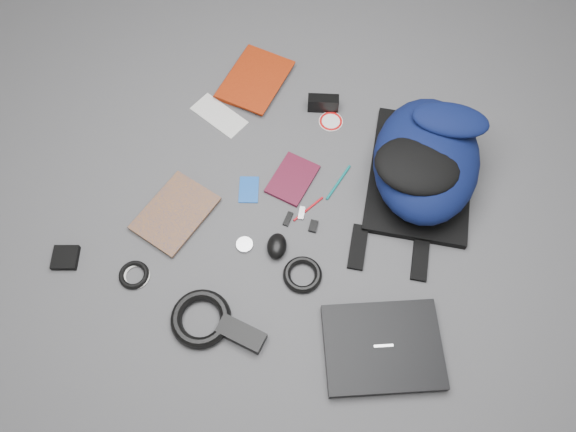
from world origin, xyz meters
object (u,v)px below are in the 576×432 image
at_px(power_brick, 241,334).
at_px(pouch, 65,258).
at_px(mouse, 277,246).
at_px(compact_camera, 323,103).
at_px(laptop, 383,347).
at_px(backpack, 426,159).
at_px(textbook_red, 231,71).
at_px(comic_book, 153,199).
at_px(dvd_case, 293,179).

relative_size(power_brick, pouch, 1.81).
distance_m(mouse, power_brick, 0.29).
height_order(compact_camera, power_brick, compact_camera).
relative_size(laptop, pouch, 4.29).
height_order(laptop, power_brick, power_brick).
bearing_deg(power_brick, mouse, 96.07).
bearing_deg(pouch, power_brick, 0.70).
bearing_deg(backpack, textbook_red, 156.62).
bearing_deg(textbook_red, compact_camera, 0.12).
height_order(compact_camera, pouch, compact_camera).
distance_m(laptop, textbook_red, 1.12).
height_order(laptop, comic_book, laptop).
bearing_deg(compact_camera, mouse, -103.54).
bearing_deg(comic_book, compact_camera, 67.65).
height_order(laptop, dvd_case, laptop).
bearing_deg(dvd_case, compact_camera, 97.79).
bearing_deg(pouch, comic_book, 63.55).
distance_m(laptop, mouse, 0.43).
bearing_deg(backpack, power_brick, -126.03).
bearing_deg(textbook_red, laptop, -38.82).
bearing_deg(textbook_red, backpack, -8.43).
xyz_separation_m(laptop, compact_camera, (-0.48, 0.72, 0.01)).
height_order(textbook_red, dvd_case, textbook_red).
bearing_deg(comic_book, laptop, -0.14).
relative_size(comic_book, mouse, 2.93).
relative_size(dvd_case, mouse, 1.99).
xyz_separation_m(laptop, comic_book, (-0.84, 0.15, -0.01)).
bearing_deg(laptop, mouse, 131.01).
distance_m(textbook_red, compact_camera, 0.37).
xyz_separation_m(backpack, pouch, (-0.90, -0.73, -0.10)).
height_order(textbook_red, mouse, mouse).
xyz_separation_m(laptop, power_brick, (-0.38, -0.13, 0.00)).
height_order(backpack, compact_camera, backpack).
bearing_deg(power_brick, laptop, 20.81).
distance_m(backpack, dvd_case, 0.43).
xyz_separation_m(compact_camera, pouch, (-0.50, -0.85, -0.02)).
relative_size(laptop, textbook_red, 1.24).
distance_m(textbook_red, pouch, 0.87).
bearing_deg(textbook_red, mouse, -50.15).
distance_m(dvd_case, mouse, 0.25).
bearing_deg(comic_book, pouch, -106.45).
xyz_separation_m(backpack, laptop, (0.08, -0.59, -0.09)).
xyz_separation_m(textbook_red, pouch, (-0.13, -0.86, -0.00)).
bearing_deg(comic_book, backpack, 40.06).
height_order(backpack, power_brick, backpack).
height_order(compact_camera, mouse, compact_camera).
distance_m(compact_camera, pouch, 0.99).
xyz_separation_m(backpack, mouse, (-0.32, -0.43, -0.08)).
distance_m(backpack, comic_book, 0.88).
bearing_deg(compact_camera, laptop, -77.55).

